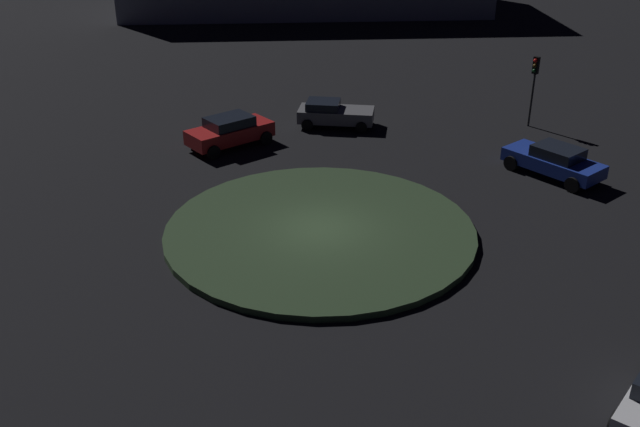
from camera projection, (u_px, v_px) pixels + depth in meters
ground_plane at (320, 234)px, 28.44m from camera, size 120.45×120.45×0.00m
roundabout_island at (320, 231)px, 28.38m from camera, size 12.09×12.09×0.26m
car_blue at (554, 161)px, 33.14m from camera, size 3.22×4.82×1.46m
car_grey at (334, 113)px, 39.24m from camera, size 4.35×3.42×1.39m
car_red at (230, 131)px, 36.48m from camera, size 4.65×3.12×1.56m
traffic_light_southwest at (534, 77)px, 38.35m from camera, size 0.40×0.37×3.79m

